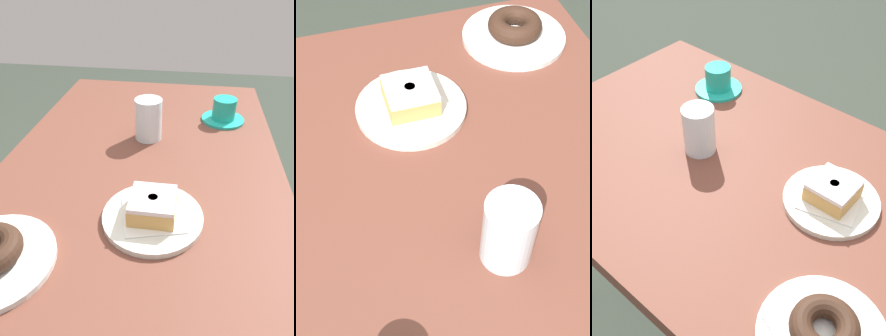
% 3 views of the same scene
% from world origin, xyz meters
% --- Properties ---
extents(ground_plane, '(6.00, 6.00, 0.00)m').
position_xyz_m(ground_plane, '(0.00, 0.00, 0.00)').
color(ground_plane, '#333B31').
extents(table, '(1.06, 0.71, 0.74)m').
position_xyz_m(table, '(0.00, 0.00, 0.65)').
color(table, brown).
rests_on(table, ground_plane).
extents(plate_glazed_square, '(0.20, 0.20, 0.01)m').
position_xyz_m(plate_glazed_square, '(-0.25, -0.06, 0.75)').
color(plate_glazed_square, silver).
rests_on(plate_glazed_square, table).
extents(napkin_glazed_square, '(0.15, 0.15, 0.00)m').
position_xyz_m(napkin_glazed_square, '(-0.25, -0.06, 0.76)').
color(napkin_glazed_square, white).
rests_on(napkin_glazed_square, plate_glazed_square).
extents(donut_glazed_square, '(0.09, 0.09, 0.04)m').
position_xyz_m(donut_glazed_square, '(-0.25, -0.06, 0.78)').
color(donut_glazed_square, tan).
rests_on(donut_glazed_square, napkin_glazed_square).
extents(water_glass, '(0.08, 0.08, 0.12)m').
position_xyz_m(water_glass, '(0.08, 0.00, 0.80)').
color(water_glass, silver).
rests_on(water_glass, table).
extents(coffee_cup, '(0.13, 0.13, 0.07)m').
position_xyz_m(coffee_cup, '(0.23, -0.22, 0.78)').
color(coffee_cup, teal).
rests_on(coffee_cup, table).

